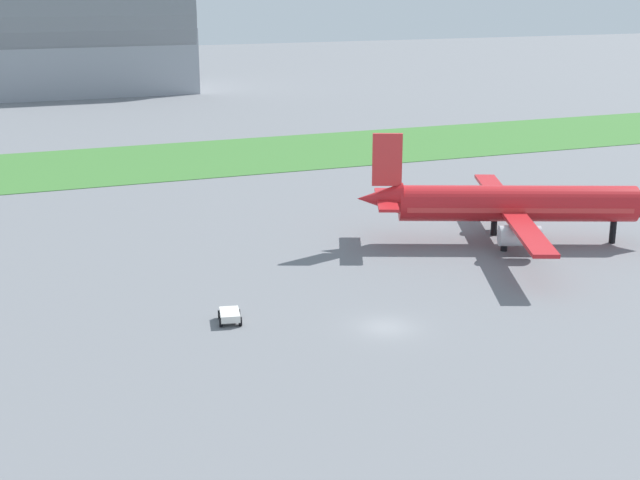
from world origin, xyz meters
name	(u,v)px	position (x,y,z in m)	size (l,w,h in m)	color
ground_plane	(386,327)	(0.00, 0.00, 0.00)	(600.00, 600.00, 0.00)	slate
grass_taxiway_strip	(183,160)	(0.00, 70.76, 0.04)	(360.00, 28.00, 0.08)	#3D7533
airplane_midfield_jet	(511,204)	(21.51, 16.25, 4.05)	(30.11, 30.31, 11.24)	red
baggage_cart_near_gate	(230,315)	(-11.00, 5.40, 0.57)	(2.19, 2.68, 0.90)	white
hangar_distant	(84,27)	(-2.46, 161.15, 14.90)	(47.39, 32.81, 34.45)	#9399A3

